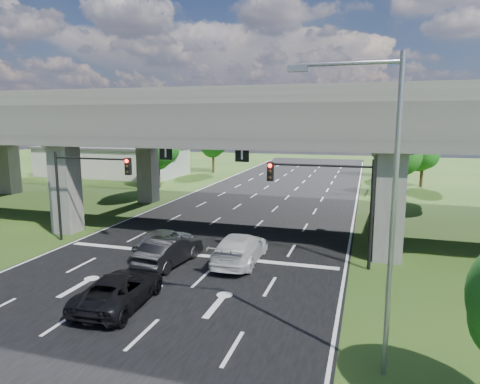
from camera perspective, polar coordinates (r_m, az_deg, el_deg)
The scene contains 19 objects.
ground at distance 23.12m, azimuth -9.40°, elevation -10.92°, with size 160.00×160.00×0.00m, color #243F14.
road at distance 31.97m, azimuth -1.50°, elevation -4.94°, with size 18.00×120.00×0.03m, color black.
overpass at distance 32.84m, azimuth -0.46°, elevation 9.40°, with size 80.00×15.00×10.00m.
warehouse at distance 65.32m, azimuth -16.55°, elevation 3.94°, with size 20.00×10.00×4.00m, color #9E9E99.
signal_right at distance 23.72m, azimuth 11.97°, elevation 0.01°, with size 5.76×0.54×6.00m.
signal_left at distance 29.42m, azimuth -20.02°, elevation 1.48°, with size 5.76×0.54×6.00m.
streetlight_near at distance 13.57m, azimuth 18.22°, elevation -0.30°, with size 3.38×0.25×10.00m.
streetlight_far at distance 43.44m, azimuth 17.33°, elevation 6.29°, with size 3.38×0.25×10.00m.
streetlight_beyond at distance 59.42m, azimuth 17.22°, elevation 7.10°, with size 3.38×0.25×10.00m.
tree_left_near at distance 51.27m, azimuth -10.86°, elevation 5.86°, with size 4.50×4.50×7.80m.
tree_left_mid at distance 59.78m, azimuth -9.86°, elevation 5.79°, with size 3.91×3.90×6.76m.
tree_left_far at distance 65.49m, azimuth -3.58°, elevation 7.09°, with size 4.80×4.80×8.32m.
tree_right_near at distance 47.63m, azimuth 20.76°, elevation 4.74°, with size 4.20×4.20×7.28m.
tree_right_mid at distance 55.88m, azimuth 23.28°, elevation 4.89°, with size 3.91×3.90×6.76m.
tree_right_far at distance 63.51m, azimuth 18.92°, elevation 6.22°, with size 4.50×4.50×7.80m.
car_silver at distance 26.17m, azimuth -10.12°, elevation -6.53°, with size 1.93×4.80×1.63m, color #94979B.
car_dark at distance 24.42m, azimuth -9.40°, elevation -7.74°, with size 1.69×4.83×1.59m, color black.
car_white at distance 24.46m, azimuth -0.01°, elevation -7.52°, with size 2.31×5.68×1.65m, color #BABABA.
car_trailing at distance 19.80m, azimuth -15.75°, elevation -12.44°, with size 2.38×5.17×1.44m, color black.
Camera 1 is at (9.68, -19.38, 8.08)m, focal length 32.00 mm.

